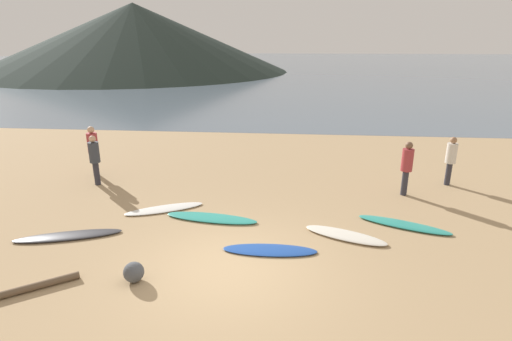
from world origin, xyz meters
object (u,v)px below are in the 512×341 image
Objects in this scene: surfboard_1 at (164,209)px; person_0 at (407,164)px; surfboard_0 at (68,236)px; surfboard_5 at (404,225)px; person_2 at (93,147)px; driftwood_log at (27,289)px; surfboard_4 at (345,235)px; beach_rock_near at (134,272)px; surfboard_2 at (211,218)px; person_1 at (94,156)px; surfboard_3 at (270,250)px; person_3 at (451,157)px.

surfboard_1 is 7.51m from person_0.
surfboard_0 is 8.66m from surfboard_5.
person_2 is 7.27m from driftwood_log.
surfboard_4 is 4.93× the size of beach_rock_near.
person_2 reaches higher than surfboard_2.
person_1 is at bearing 121.73° from beach_rock_near.
surfboard_2 is at bearing 50.71° from driftwood_log.
surfboard_5 is at bearing 8.02° from surfboard_2.
person_1 reaches higher than surfboard_4.
surfboard_5 is (6.66, -0.47, 0.01)m from surfboard_1.
surfboard_3 is at bearing 53.13° from person_1.
surfboard_4 is 1.16× the size of person_2.
surfboard_4 is (6.93, 0.65, 0.01)m from surfboard_0.
surfboard_5 is at bearing 72.61° from person_1.
person_1 is (-10.11, 0.03, -0.02)m from person_0.
surfboard_0 is 1.43× the size of person_2.
person_0 reaches higher than surfboard_2.
person_2 is at bearing 153.37° from surfboard_2.
surfboard_1 is 1.17× the size of driftwood_log.
surfboard_3 is at bearing 23.38° from driftwood_log.
person_0 is 8.69m from beach_rock_near.
surfboard_3 is 5.23× the size of beach_rock_near.
beach_rock_near reaches higher than surfboard_0.
person_0 is at bearing 99.48° from surfboard_5.
surfboard_1 is at bearing 26.82° from surfboard_0.
surfboard_0 is at bearing 176.20° from surfboard_3.
surfboard_1 is 1.33× the size of person_1.
beach_rock_near is at bearing -52.38° from person_3.
driftwood_log is (-6.53, -2.92, 0.03)m from surfboard_4.
surfboard_4 is at bearing -43.07° from person_3.
person_3 reaches higher than surfboard_0.
surfboard_2 is 1.49× the size of person_0.
person_1 is 0.94× the size of person_2.
surfboard_3 is at bearing 28.51° from beach_rock_near.
beach_rock_near reaches higher than surfboard_2.
person_0 is 10.65m from person_2.
surfboard_3 is 7.70m from person_3.
surfboard_2 is 5.17m from surfboard_5.
surfboard_3 is at bearing -60.20° from surfboard_1.
surfboard_5 is at bearing 24.43° from surfboard_3.
surfboard_3 is (3.19, -2.12, 0.00)m from surfboard_1.
person_2 is 1.08× the size of person_3.
surfboard_3 is 2.05m from surfboard_4.
surfboard_4 reaches higher than surfboard_1.
surfboard_2 and surfboard_5 have the same top height.
surfboard_0 is at bearing -150.39° from surfboard_2.
surfboard_4 is (5.04, -1.23, 0.01)m from surfboard_1.
person_1 is 0.88× the size of driftwood_log.
person_2 is at bearing 105.33° from driftwood_log.
surfboard_3 is 1.30× the size of person_1.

